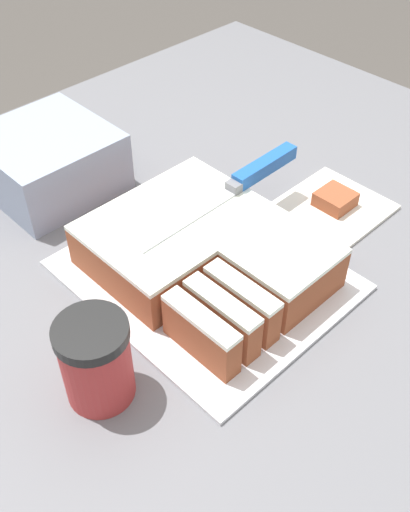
% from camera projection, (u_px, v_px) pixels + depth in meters
% --- Properties ---
extents(ground_plane, '(8.00, 8.00, 0.00)m').
position_uv_depth(ground_plane, '(190.00, 509.00, 1.52)').
color(ground_plane, '#4C4742').
extents(countertop, '(1.40, 1.10, 0.89)m').
position_uv_depth(countertop, '(186.00, 411.00, 1.21)').
color(countertop, slate).
rests_on(countertop, ground_plane).
extents(cake_board, '(0.32, 0.38, 0.01)m').
position_uv_depth(cake_board, '(205.00, 275.00, 0.86)').
color(cake_board, silver).
rests_on(cake_board, countertop).
extents(cake, '(0.25, 0.31, 0.07)m').
position_uv_depth(cake, '(204.00, 252.00, 0.84)').
color(cake, '#994C2D').
rests_on(cake, cake_board).
extents(knife, '(0.32, 0.03, 0.02)m').
position_uv_depth(knife, '(253.00, 174.00, 0.91)').
color(knife, silver).
rests_on(knife, cake).
extents(coffee_cup, '(0.09, 0.09, 0.12)m').
position_uv_depth(coffee_cup, '(96.00, 361.00, 0.68)').
color(coffee_cup, '#B23333').
rests_on(coffee_cup, countertop).
extents(paper_napkin, '(0.16, 0.16, 0.01)m').
position_uv_depth(paper_napkin, '(334.00, 207.00, 0.98)').
color(paper_napkin, white).
rests_on(paper_napkin, countertop).
extents(brownie, '(0.06, 0.06, 0.02)m').
position_uv_depth(brownie, '(335.00, 199.00, 0.97)').
color(brownie, '#994C2D').
rests_on(brownie, paper_napkin).
extents(storage_box, '(0.20, 0.20, 0.10)m').
position_uv_depth(storage_box, '(48.00, 161.00, 0.99)').
color(storage_box, '#8C99B2').
rests_on(storage_box, countertop).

